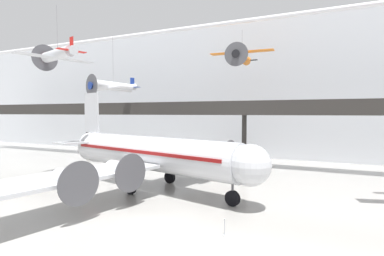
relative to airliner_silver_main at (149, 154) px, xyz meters
The scene contains 9 objects.
ground_plane 11.25m from the airliner_silver_main, 59.63° to the right, with size 260.00×260.00×0.00m, color #9E9B96.
hangar_back_wall 28.46m from the airliner_silver_main, 78.57° to the left, with size 140.00×3.00×23.52m.
mezzanine_walkway 17.71m from the airliner_silver_main, 71.70° to the left, with size 110.00×3.20×9.40m.
ceiling_truss_beam 22.63m from the airliner_silver_main, 69.48° to the left, with size 120.00×0.60×0.60m.
airliner_silver_main is the anchor object (origin of this frame).
suspended_plane_orange_highwing 21.88m from the airliner_silver_main, 73.96° to the left, with size 9.23×7.53×5.77m.
suspended_plane_silver_racer 15.75m from the airliner_silver_main, behind, with size 7.47×8.90×7.04m.
suspended_plane_white_twin 20.09m from the airliner_silver_main, 140.16° to the left, with size 9.76×8.33×9.74m.
stanchion_barrier 14.03m from the airliner_silver_main, 36.91° to the right, with size 0.36×0.36×1.08m.
Camera 1 is at (11.38, -16.66, 7.73)m, focal length 28.00 mm.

